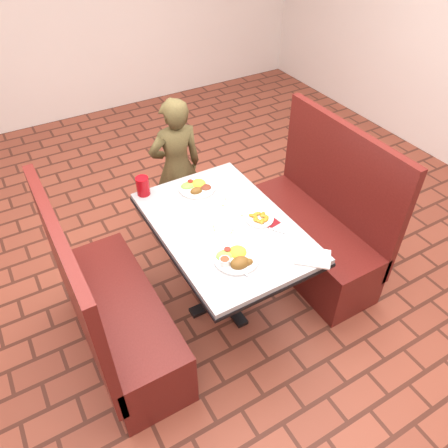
{
  "coord_description": "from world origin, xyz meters",
  "views": [
    {
      "loc": [
        -1.06,
        -1.82,
        2.56
      ],
      "look_at": [
        0.0,
        0.0,
        0.75
      ],
      "focal_mm": 35.0,
      "sensor_mm": 36.0,
      "label": 1
    }
  ],
  "objects_px": {
    "booth_bench_left": "(114,316)",
    "near_dinner_plate": "(236,257)",
    "diner_person": "(177,168)",
    "plantain_plate": "(259,218)",
    "red_tumbler": "(143,186)",
    "booth_bench_right": "(314,231)",
    "dining_table": "(224,235)",
    "far_dinner_plate": "(197,186)"
  },
  "relations": [
    {
      "from": "booth_bench_right",
      "to": "booth_bench_left",
      "type": "bearing_deg",
      "value": 180.0
    },
    {
      "from": "diner_person",
      "to": "red_tumbler",
      "type": "height_order",
      "value": "diner_person"
    },
    {
      "from": "dining_table",
      "to": "diner_person",
      "type": "xyz_separation_m",
      "value": [
        0.11,
        0.95,
        -0.05
      ]
    },
    {
      "from": "diner_person",
      "to": "near_dinner_plate",
      "type": "bearing_deg",
      "value": 83.84
    },
    {
      "from": "far_dinner_plate",
      "to": "near_dinner_plate",
      "type": "bearing_deg",
      "value": -99.97
    },
    {
      "from": "dining_table",
      "to": "near_dinner_plate",
      "type": "height_order",
      "value": "near_dinner_plate"
    },
    {
      "from": "plantain_plate",
      "to": "red_tumbler",
      "type": "distance_m",
      "value": 0.83
    },
    {
      "from": "diner_person",
      "to": "plantain_plate",
      "type": "xyz_separation_m",
      "value": [
        0.11,
        -1.03,
        0.16
      ]
    },
    {
      "from": "far_dinner_plate",
      "to": "booth_bench_left",
      "type": "bearing_deg",
      "value": -152.64
    },
    {
      "from": "dining_table",
      "to": "red_tumbler",
      "type": "distance_m",
      "value": 0.66
    },
    {
      "from": "booth_bench_left",
      "to": "near_dinner_plate",
      "type": "height_order",
      "value": "booth_bench_left"
    },
    {
      "from": "diner_person",
      "to": "near_dinner_plate",
      "type": "distance_m",
      "value": 1.29
    },
    {
      "from": "dining_table",
      "to": "diner_person",
      "type": "height_order",
      "value": "diner_person"
    },
    {
      "from": "booth_bench_right",
      "to": "red_tumbler",
      "type": "distance_m",
      "value": 1.34
    },
    {
      "from": "booth_bench_left",
      "to": "plantain_plate",
      "type": "distance_m",
      "value": 1.11
    },
    {
      "from": "diner_person",
      "to": "booth_bench_left",
      "type": "bearing_deg",
      "value": 49.66
    },
    {
      "from": "dining_table",
      "to": "plantain_plate",
      "type": "bearing_deg",
      "value": -19.41
    },
    {
      "from": "booth_bench_right",
      "to": "diner_person",
      "type": "relative_size",
      "value": 1.0
    },
    {
      "from": "near_dinner_plate",
      "to": "red_tumbler",
      "type": "bearing_deg",
      "value": 103.93
    },
    {
      "from": "booth_bench_left",
      "to": "near_dinner_plate",
      "type": "xyz_separation_m",
      "value": [
        0.7,
        -0.31,
        0.45
      ]
    },
    {
      "from": "booth_bench_left",
      "to": "far_dinner_plate",
      "type": "bearing_deg",
      "value": 27.36
    },
    {
      "from": "booth_bench_left",
      "to": "diner_person",
      "type": "bearing_deg",
      "value": 46.32
    },
    {
      "from": "far_dinner_plate",
      "to": "plantain_plate",
      "type": "height_order",
      "value": "far_dinner_plate"
    },
    {
      "from": "dining_table",
      "to": "booth_bench_left",
      "type": "relative_size",
      "value": 1.01
    },
    {
      "from": "booth_bench_right",
      "to": "near_dinner_plate",
      "type": "bearing_deg",
      "value": -160.86
    },
    {
      "from": "dining_table",
      "to": "red_tumbler",
      "type": "height_order",
      "value": "red_tumbler"
    },
    {
      "from": "plantain_plate",
      "to": "red_tumbler",
      "type": "height_order",
      "value": "red_tumbler"
    },
    {
      "from": "plantain_plate",
      "to": "red_tumbler",
      "type": "xyz_separation_m",
      "value": [
        -0.54,
        0.63,
        0.06
      ]
    },
    {
      "from": "diner_person",
      "to": "plantain_plate",
      "type": "bearing_deg",
      "value": 99.5
    },
    {
      "from": "dining_table",
      "to": "booth_bench_right",
      "type": "relative_size",
      "value": 1.01
    },
    {
      "from": "booth_bench_right",
      "to": "diner_person",
      "type": "bearing_deg",
      "value": 126.01
    },
    {
      "from": "booth_bench_right",
      "to": "plantain_plate",
      "type": "bearing_deg",
      "value": -172.41
    },
    {
      "from": "diner_person",
      "to": "far_dinner_plate",
      "type": "distance_m",
      "value": 0.56
    },
    {
      "from": "near_dinner_plate",
      "to": "red_tumbler",
      "type": "distance_m",
      "value": 0.9
    },
    {
      "from": "near_dinner_plate",
      "to": "red_tumbler",
      "type": "height_order",
      "value": "red_tumbler"
    },
    {
      "from": "booth_bench_left",
      "to": "near_dinner_plate",
      "type": "distance_m",
      "value": 0.89
    },
    {
      "from": "booth_bench_left",
      "to": "near_dinner_plate",
      "type": "bearing_deg",
      "value": -24.21
    },
    {
      "from": "near_dinner_plate",
      "to": "far_dinner_plate",
      "type": "height_order",
      "value": "near_dinner_plate"
    },
    {
      "from": "dining_table",
      "to": "diner_person",
      "type": "distance_m",
      "value": 0.96
    },
    {
      "from": "far_dinner_plate",
      "to": "red_tumbler",
      "type": "relative_size",
      "value": 1.92
    },
    {
      "from": "red_tumbler",
      "to": "booth_bench_left",
      "type": "bearing_deg",
      "value": -130.86
    },
    {
      "from": "near_dinner_plate",
      "to": "booth_bench_right",
      "type": "bearing_deg",
      "value": 19.14
    }
  ]
}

